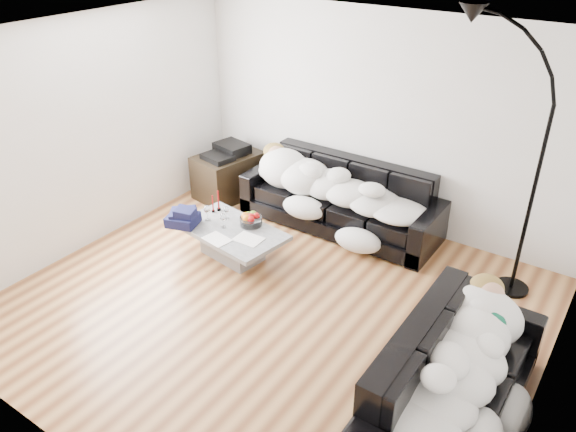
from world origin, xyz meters
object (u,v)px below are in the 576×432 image
Objects in this scene: sleeper_back at (339,182)px; candle_right at (218,201)px; sleeper_right at (459,357)px; wine_glass_b at (207,213)px; coffee_table at (232,243)px; wine_glass_a at (227,213)px; stereo at (227,150)px; sofa_back at (340,197)px; sofa_right at (455,380)px; fruit_bowl at (251,219)px; floor_lamp at (535,184)px; candle_left at (213,204)px; wine_glass_c at (223,221)px; av_cabinet at (229,175)px.

candle_right is (-1.07, -0.99, -0.14)m from sleeper_back.
sleeper_back and sleeper_right have the same top height.
sleeper_right is 3.37m from wine_glass_b.
coffee_table is 7.84× the size of wine_glass_a.
wine_glass_b is at bearing -49.31° from stereo.
wine_glass_b is 1.39m from stereo.
sofa_back is 13.31× the size of wine_glass_b.
sofa_right is 7.86× the size of fruit_bowl.
floor_lamp is (3.03, 1.01, 0.79)m from wine_glass_a.
candle_right is at bearing -45.01° from stereo.
stereo reaches higher than candle_left.
wine_glass_b is 1.07× the size of wine_glass_c.
fruit_bowl is at bearing 69.00° from sleeper_right.
coffee_table is 5.73× the size of candle_left.
coffee_table is 0.29m from wine_glass_c.
stereo reaches higher than wine_glass_b.
coffee_table is 1.58m from av_cabinet.
sleeper_back is 12.09× the size of wine_glass_c.
floor_lamp reaches higher than wine_glass_c.
sofa_back reaches higher than fruit_bowl.
candle_left is at bearing 72.44° from sleeper_right.
wine_glass_b is 0.88× the size of candle_left.
floor_lamp reaches higher than wine_glass_a.
sleeper_back is 1.72× the size of coffee_table.
coffee_table is 0.45m from wine_glass_b.
sofa_right is 2.18m from floor_lamp.
wine_glass_a is at bearing 43.08° from wine_glass_b.
coffee_table is 2.80× the size of stereo.
sofa_right is 4.44m from av_cabinet.
sofa_back is 2.33m from floor_lamp.
stereo is at bearing 127.51° from wine_glass_c.
wine_glass_b is 0.43× the size of stereo.
sleeper_right is at bearing -21.00° from fruit_bowl.
stereo is (-0.68, 1.19, 0.22)m from wine_glass_b.
candle_left is (-0.08, 0.19, 0.01)m from wine_glass_b.
sleeper_back is at bearing 152.82° from floor_lamp.
coffee_table is at bearing -116.99° from sofa_back.
sleeper_right is 9.21× the size of wine_glass_b.
wine_glass_b is 0.73× the size of candle_right.
av_cabinet is at bearing 62.36° from sleeper_right.
sleeper_back is at bearing 62.09° from coffee_table.
candle_left is 1.18m from av_cabinet.
sofa_back is at bearing 151.50° from floor_lamp.
stereo is (-0.84, 1.04, 0.23)m from wine_glass_a.
floor_lamp is (2.17, -0.14, 0.82)m from sofa_back.
stereo is at bearing -178.05° from sleeper_back.
coffee_table is 4.78× the size of candle_right.
fruit_bowl is at bearing -116.00° from sofa_back.
sofa_right is at bearing -18.80° from candle_right.
sofa_right is 3.49m from candle_right.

